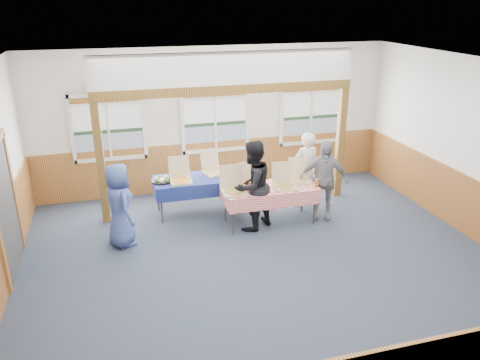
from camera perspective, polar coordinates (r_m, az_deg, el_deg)
name	(u,v)px	position (r m, az deg, el deg)	size (l,w,h in m)	color
floor	(262,262)	(7.99, 2.74, -9.92)	(8.00, 8.00, 0.00)	#273240
ceiling	(266,68)	(6.89, 3.22, 13.43)	(8.00, 8.00, 0.00)	white
wall_back	(215,120)	(10.52, -3.09, 7.35)	(8.00, 8.00, 0.00)	silver
wall_front	(388,306)	(4.49, 17.64, -14.47)	(8.00, 8.00, 0.00)	silver
wall_right	(478,152)	(9.31, 27.06, 3.11)	(8.00, 8.00, 0.00)	silver
wainscot_back	(216,164)	(10.80, -2.96, 1.91)	(7.98, 0.05, 1.10)	brown
wainscot_right	(467,206)	(9.64, 25.91, -2.82)	(0.05, 6.98, 1.10)	brown
cased_opening	(5,210)	(8.19, -26.76, -3.31)	(0.06, 1.30, 2.10)	#313131
window_left	(108,124)	(10.23, -15.81, 6.61)	(1.56, 0.10, 1.46)	white
window_mid	(215,117)	(10.46, -3.05, 7.71)	(1.56, 0.10, 1.46)	white
window_right	(311,110)	(11.17, 8.66, 8.39)	(1.56, 0.10, 1.46)	white
post_left	(101,164)	(9.25, -16.64, 1.89)	(0.15, 0.15, 2.40)	#533412
post_right	(340,143)	(10.37, 12.10, 4.40)	(0.15, 0.15, 2.40)	#533412
cross_beam	(228,89)	(9.19, -1.53, 10.99)	(5.15, 0.18, 0.18)	#533412
table_left	(200,180)	(9.47, -4.94, -0.04)	(1.99, 1.48, 0.76)	#313131
table_right	(270,190)	(9.00, 3.68, -1.18)	(1.97, 1.43, 0.76)	#313131
pizza_box_a	(181,178)	(9.27, -7.25, 0.21)	(0.43, 0.52, 0.45)	#D4B78D
pizza_box_b	(214,170)	(9.64, -3.16, 1.18)	(0.51, 0.57, 0.43)	#D4B78D
pizza_box_c	(234,189)	(8.67, -0.79, -1.16)	(0.43, 0.53, 0.47)	#D4B78D
pizza_box_d	(249,182)	(9.02, 1.16, -0.26)	(0.43, 0.50, 0.40)	#D4B78D
pizza_box_e	(284,184)	(8.97, 5.40, -0.46)	(0.45, 0.53, 0.43)	#D4B78D
pizza_box_f	(299,178)	(9.30, 7.24, 0.26)	(0.46, 0.53, 0.42)	#D4B78D
veggie_tray	(162,180)	(9.35, -9.47, 0.02)	(0.43, 0.43, 0.10)	black
drink_glass	(317,183)	(9.04, 9.31, -0.42)	(0.07, 0.07, 0.15)	#A7561B
woman_white	(305,170)	(9.82, 7.97, 1.26)	(0.58, 0.38, 1.60)	silver
woman_black	(252,186)	(8.72, 1.51, -0.71)	(0.85, 0.66, 1.74)	black
man_blue	(119,205)	(8.44, -14.49, -3.01)	(0.75, 0.49, 1.53)	#384B8C
person_grey	(323,180)	(9.31, 10.12, 0.01)	(0.95, 0.39, 1.62)	gray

